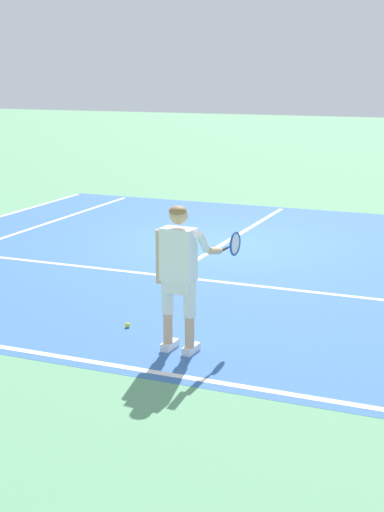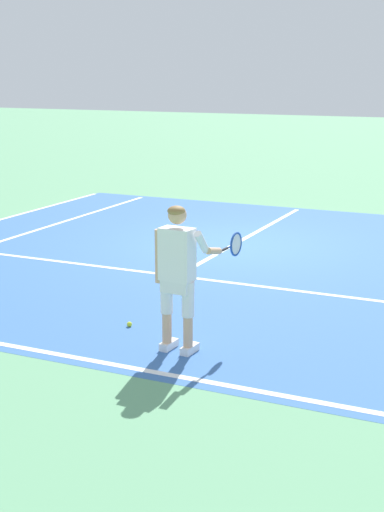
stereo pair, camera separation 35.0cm
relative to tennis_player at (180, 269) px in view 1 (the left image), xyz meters
name	(u,v)px [view 1 (the left image)]	position (x,y,z in m)	size (l,w,h in m)	color
ground_plane	(221,245)	(-1.45, 5.26, -0.99)	(80.00, 80.00, 0.00)	#609E70
court_inner_surface	(202,257)	(-1.45, 4.32, -0.99)	(10.98, 10.41, 0.00)	#3866A8
line_baseline	(41,353)	(-1.45, -0.68, -0.99)	(10.98, 0.10, 0.01)	white
line_service	(169,276)	(-1.45, 2.92, -0.99)	(8.23, 0.10, 0.01)	white
line_centre_service	(236,236)	(-1.45, 6.12, -0.99)	(0.10, 6.40, 0.01)	white
line_singles_left	(5,237)	(-5.57, 4.32, -0.99)	(0.10, 10.01, 0.01)	white
tennis_player	(180,269)	(0.00, 0.00, 0.00)	(0.69, 1.10, 1.71)	white
tennis_ball_near_feet	(128,325)	(-0.94, 0.50, -0.96)	(0.07, 0.07, 0.07)	#CCE02D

